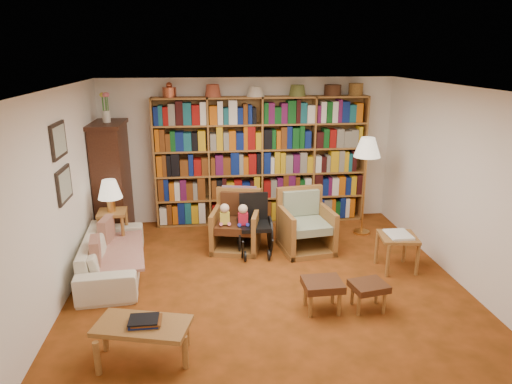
{
  "coord_description": "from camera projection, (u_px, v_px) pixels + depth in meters",
  "views": [
    {
      "loc": [
        -0.75,
        -5.27,
        2.9
      ],
      "look_at": [
        -0.09,
        0.6,
        1.08
      ],
      "focal_mm": 32.0,
      "sensor_mm": 36.0,
      "label": 1
    }
  ],
  "objects": [
    {
      "name": "wheelchair",
      "position": [
        254.0,
        226.0,
        6.84
      ],
      "size": [
        0.51,
        0.71,
        0.89
      ],
      "color": "black",
      "rests_on": "floor"
    },
    {
      "name": "wall_back",
      "position": [
        249.0,
        151.0,
        7.94
      ],
      "size": [
        5.0,
        0.0,
        5.0
      ],
      "primitive_type": "plane",
      "rotation": [
        1.57,
        0.0,
        0.0
      ],
      "color": "white",
      "rests_on": "floor"
    },
    {
      "name": "sofa",
      "position": [
        113.0,
        255.0,
        6.18
      ],
      "size": [
        1.9,
        0.86,
        0.54
      ],
      "primitive_type": "imported",
      "rotation": [
        0.0,
        0.0,
        1.65
      ],
      "color": "beige",
      "rests_on": "floor"
    },
    {
      "name": "floor",
      "position": [
        268.0,
        285.0,
        5.94
      ],
      "size": [
        5.0,
        5.0,
        0.0
      ],
      "primitive_type": "plane",
      "color": "#914116",
      "rests_on": "ground"
    },
    {
      "name": "side_table_lamp",
      "position": [
        113.0,
        223.0,
        6.75
      ],
      "size": [
        0.43,
        0.43,
        0.66
      ],
      "color": "olive",
      "rests_on": "floor"
    },
    {
      "name": "armchair_sage",
      "position": [
        305.0,
        226.0,
        6.98
      ],
      "size": [
        0.84,
        0.86,
        0.92
      ],
      "color": "olive",
      "rests_on": "floor"
    },
    {
      "name": "footstool_a",
      "position": [
        323.0,
        286.0,
        5.27
      ],
      "size": [
        0.46,
        0.39,
        0.38
      ],
      "color": "#4F2915",
      "rests_on": "floor"
    },
    {
      "name": "cushion_left",
      "position": [
        107.0,
        233.0,
        6.45
      ],
      "size": [
        0.17,
        0.39,
        0.37
      ],
      "primitive_type": "cube",
      "rotation": [
        0.0,
        0.0,
        -0.14
      ],
      "color": "maroon",
      "rests_on": "sofa"
    },
    {
      "name": "ceiling",
      "position": [
        270.0,
        89.0,
        5.2
      ],
      "size": [
        5.0,
        5.0,
        0.0
      ],
      "primitive_type": "plane",
      "rotation": [
        3.14,
        0.0,
        0.0
      ],
      "color": "white",
      "rests_on": "wall_back"
    },
    {
      "name": "side_table_papers",
      "position": [
        398.0,
        241.0,
        6.25
      ],
      "size": [
        0.55,
        0.55,
        0.53
      ],
      "color": "olive",
      "rests_on": "floor"
    },
    {
      "name": "framed_pictures",
      "position": [
        62.0,
        163.0,
        5.48
      ],
      "size": [
        0.03,
        0.52,
        0.97
      ],
      "color": "black",
      "rests_on": "wall_left"
    },
    {
      "name": "cushion_right",
      "position": [
        96.0,
        254.0,
        5.78
      ],
      "size": [
        0.17,
        0.37,
        0.36
      ],
      "primitive_type": "cube",
      "rotation": [
        0.0,
        0.0,
        0.16
      ],
      "color": "maroon",
      "rests_on": "sofa"
    },
    {
      "name": "footstool_b",
      "position": [
        369.0,
        288.0,
        5.3
      ],
      "size": [
        0.45,
        0.41,
        0.34
      ],
      "color": "#4F2915",
      "rests_on": "floor"
    },
    {
      "name": "floor_lamp",
      "position": [
        367.0,
        151.0,
        7.24
      ],
      "size": [
        0.43,
        0.43,
        1.61
      ],
      "color": "gold",
      "rests_on": "floor"
    },
    {
      "name": "curio_cabinet",
      "position": [
        112.0,
        179.0,
        7.31
      ],
      "size": [
        0.5,
        0.95,
        2.4
      ],
      "color": "#3C1E10",
      "rests_on": "floor"
    },
    {
      "name": "wall_front",
      "position": [
        318.0,
        298.0,
        3.19
      ],
      "size": [
        5.0,
        0.0,
        5.0
      ],
      "primitive_type": "plane",
      "rotation": [
        -1.57,
        0.0,
        0.0
      ],
      "color": "white",
      "rests_on": "floor"
    },
    {
      "name": "coffee_table",
      "position": [
        143.0,
        328.0,
        4.41
      ],
      "size": [
        0.99,
        0.67,
        0.45
      ],
      "color": "olive",
      "rests_on": "floor"
    },
    {
      "name": "armchair_leather",
      "position": [
        235.0,
        224.0,
        7.02
      ],
      "size": [
        0.86,
        0.88,
        0.9
      ],
      "color": "olive",
      "rests_on": "floor"
    },
    {
      "name": "wall_left",
      "position": [
        56.0,
        200.0,
        5.3
      ],
      "size": [
        0.0,
        5.0,
        5.0
      ],
      "primitive_type": "plane",
      "rotation": [
        1.57,
        0.0,
        1.57
      ],
      "color": "white",
      "rests_on": "floor"
    },
    {
      "name": "bookshelf",
      "position": [
        261.0,
        157.0,
        7.83
      ],
      "size": [
        3.6,
        0.3,
        2.42
      ],
      "color": "olive",
      "rests_on": "floor"
    },
    {
      "name": "table_lamp",
      "position": [
        110.0,
        190.0,
        6.6
      ],
      "size": [
        0.35,
        0.35,
        0.48
      ],
      "color": "gold",
      "rests_on": "side_table_lamp"
    },
    {
      "name": "wall_right",
      "position": [
        462.0,
        187.0,
        5.84
      ],
      "size": [
        0.0,
        5.0,
        5.0
      ],
      "primitive_type": "plane",
      "rotation": [
        1.57,
        0.0,
        -1.57
      ],
      "color": "white",
      "rests_on": "floor"
    },
    {
      "name": "sofa_throw",
      "position": [
        116.0,
        252.0,
        6.18
      ],
      "size": [
        0.91,
        1.42,
        0.04
      ],
      "primitive_type": "cube",
      "rotation": [
        0.0,
        0.0,
        0.15
      ],
      "color": "beige",
      "rests_on": "sofa"
    }
  ]
}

